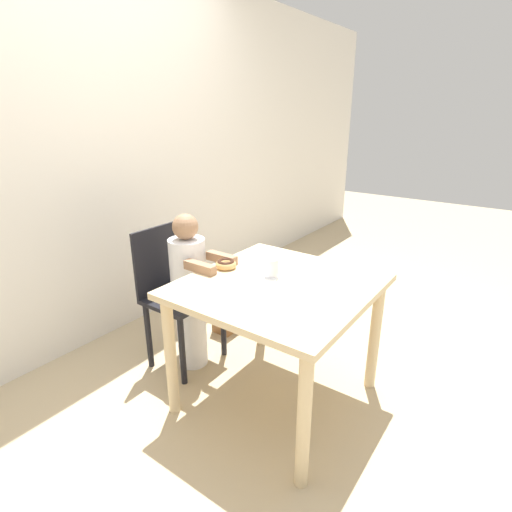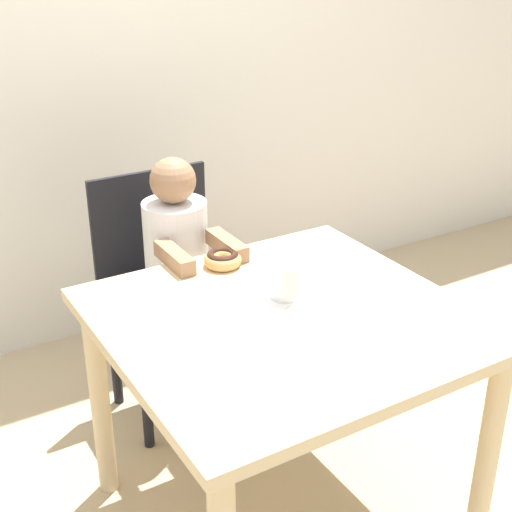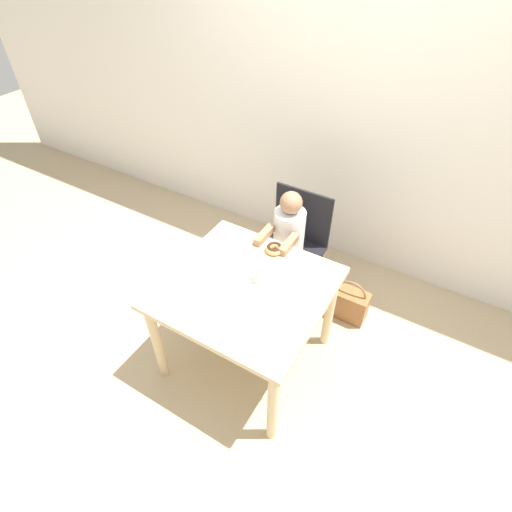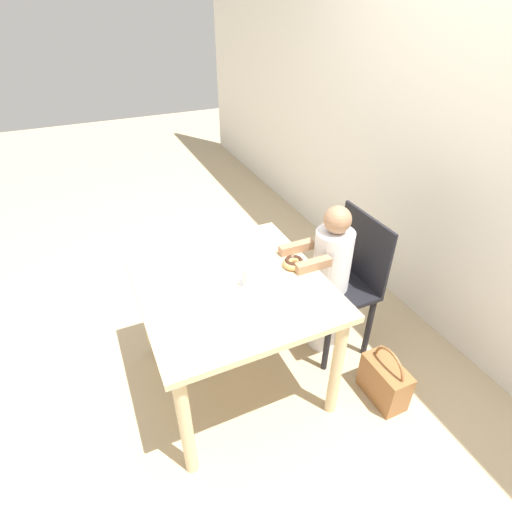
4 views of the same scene
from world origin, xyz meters
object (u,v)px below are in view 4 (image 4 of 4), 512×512
donut (294,262)px  handbag (385,381)px  cup (250,277)px  child_figure (329,282)px  chair (344,281)px

donut → handbag: size_ratio=0.32×
donut → handbag: (0.46, 0.35, -0.60)m
donut → handbag: donut is taller
cup → handbag: bearing=56.5°
handbag → cup: (-0.41, -0.62, 0.63)m
child_figure → donut: child_figure is taller
chair → cup: chair is taller
donut → child_figure: bearing=96.6°
donut → cup: 0.28m
chair → handbag: 0.60m
child_figure → donut: 0.35m
child_figure → cup: 0.60m
chair → cup: size_ratio=8.73×
handbag → child_figure: bearing=-169.9°
chair → donut: bearing=-85.3°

